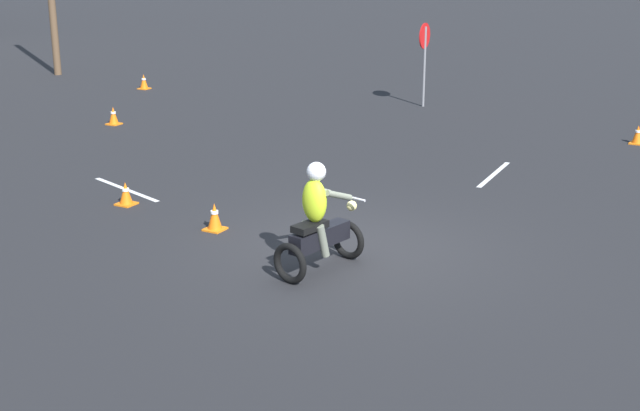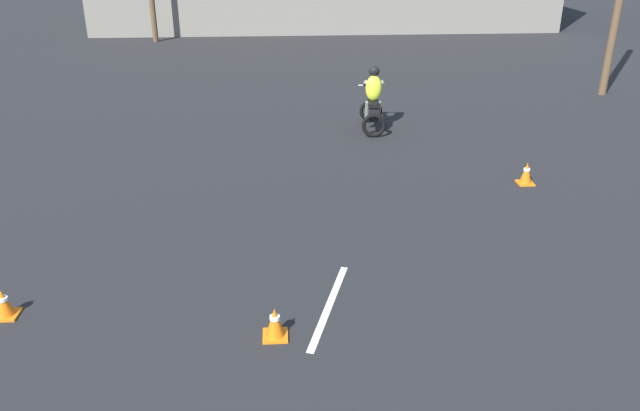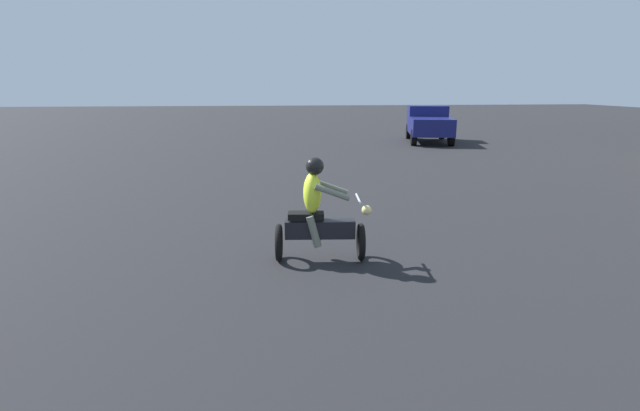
% 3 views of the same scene
% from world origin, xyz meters
% --- Properties ---
extents(motorcycle_rider_background, '(0.76, 1.54, 1.66)m').
position_xyz_m(motorcycle_rider_background, '(2.57, 13.34, 0.73)').
color(motorcycle_rider_background, black).
rests_on(motorcycle_rider_background, ground).
extents(traffic_cone_near_right, '(0.32, 0.32, 0.45)m').
position_xyz_m(traffic_cone_near_right, '(5.14, 9.49, 0.22)').
color(traffic_cone_near_right, orange).
rests_on(traffic_cone_near_right, ground).
extents(traffic_cone_mid_center, '(0.32, 0.32, 0.39)m').
position_xyz_m(traffic_cone_mid_center, '(-3.53, 5.38, 0.19)').
color(traffic_cone_mid_center, orange).
rests_on(traffic_cone_mid_center, ground).
extents(traffic_cone_far_center, '(0.32, 0.32, 0.42)m').
position_xyz_m(traffic_cone_far_center, '(0.07, 4.67, 0.20)').
color(traffic_cone_far_center, orange).
rests_on(traffic_cone_far_center, ground).
extents(lane_stripe_n, '(0.74, 2.09, 0.01)m').
position_xyz_m(lane_stripe_n, '(0.81, 5.33, 0.00)').
color(lane_stripe_n, silver).
rests_on(lane_stripe_n, ground).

